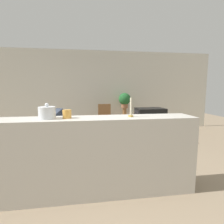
# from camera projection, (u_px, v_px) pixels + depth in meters

# --- Properties ---
(ground_plane) EXTENTS (14.00, 14.00, 0.00)m
(ground_plane) POSITION_uv_depth(u_px,v_px,m) (86.00, 180.00, 2.74)
(ground_plane) COLOR gray
(wall_back) EXTENTS (9.00, 0.06, 2.70)m
(wall_back) POSITION_uv_depth(u_px,v_px,m) (85.00, 91.00, 5.92)
(wall_back) COLOR beige
(wall_back) RESTS_ON ground_plane
(couch) EXTENTS (0.88, 1.94, 0.91)m
(couch) POSITION_uv_depth(u_px,v_px,m) (67.00, 140.00, 3.84)
(couch) COLOR #384256
(couch) RESTS_ON ground_plane
(tv_stand) EXTENTS (0.80, 0.55, 0.48)m
(tv_stand) POSITION_uv_depth(u_px,v_px,m) (149.00, 134.00, 4.62)
(tv_stand) COLOR olive
(tv_stand) RESTS_ON ground_plane
(television) EXTENTS (0.73, 0.52, 0.44)m
(television) POSITION_uv_depth(u_px,v_px,m) (150.00, 117.00, 4.55)
(television) COLOR black
(television) RESTS_ON tv_stand
(wooden_chair) EXTENTS (0.44, 0.44, 0.95)m
(wooden_chair) POSITION_uv_depth(u_px,v_px,m) (105.00, 118.00, 5.40)
(wooden_chair) COLOR olive
(wooden_chair) RESTS_ON ground_plane
(plant_stand) EXTENTS (0.13, 0.13, 0.78)m
(plant_stand) POSITION_uv_depth(u_px,v_px,m) (124.00, 120.00, 5.93)
(plant_stand) COLOR olive
(plant_stand) RESTS_ON ground_plane
(potted_plant) EXTENTS (0.40, 0.40, 0.51)m
(potted_plant) POSITION_uv_depth(u_px,v_px,m) (125.00, 100.00, 5.84)
(potted_plant) COLOR #8E5B3D
(potted_plant) RESTS_ON plant_stand
(foreground_counter) EXTENTS (2.95, 0.44, 1.05)m
(foreground_counter) POSITION_uv_depth(u_px,v_px,m) (85.00, 157.00, 2.32)
(foreground_counter) COLOR beige
(foreground_counter) RESTS_ON ground_plane
(decorative_bowl) EXTENTS (0.21, 0.21, 0.20)m
(decorative_bowl) POSITION_uv_depth(u_px,v_px,m) (47.00, 113.00, 2.17)
(decorative_bowl) COLOR silver
(decorative_bowl) RESTS_ON foreground_counter
(candle_jar) EXTENTS (0.11, 0.11, 0.11)m
(candle_jar) POSITION_uv_depth(u_px,v_px,m) (67.00, 114.00, 2.21)
(candle_jar) COLOR gold
(candle_jar) RESTS_ON foreground_counter
(candlestick) EXTENTS (0.07, 0.07, 0.26)m
(candlestick) POSITION_uv_depth(u_px,v_px,m) (131.00, 110.00, 2.33)
(candlestick) COLOR #B7933D
(candlestick) RESTS_ON foreground_counter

